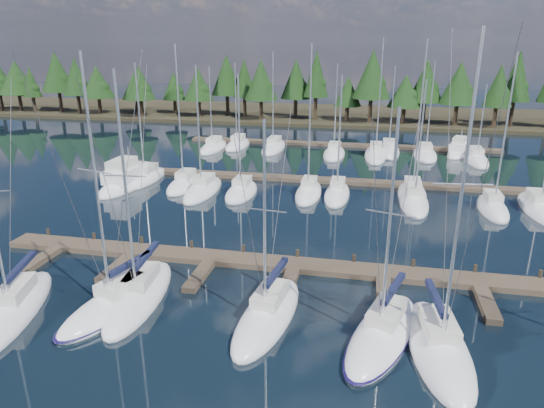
% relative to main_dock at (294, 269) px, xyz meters
% --- Properties ---
extents(ground, '(260.00, 260.00, 0.00)m').
position_rel_main_dock_xyz_m(ground, '(0.00, 12.64, -0.20)').
color(ground, black).
rests_on(ground, ground).
extents(far_shore, '(220.00, 30.00, 0.60)m').
position_rel_main_dock_xyz_m(far_shore, '(0.00, 72.64, 0.10)').
color(far_shore, '#2D2819').
rests_on(far_shore, ground).
extents(main_dock, '(44.00, 6.13, 0.90)m').
position_rel_main_dock_xyz_m(main_dock, '(0.00, 0.00, 0.00)').
color(main_dock, brown).
rests_on(main_dock, ground).
extents(back_docks, '(50.00, 21.80, 0.40)m').
position_rel_main_dock_xyz_m(back_docks, '(0.00, 32.23, -0.00)').
color(back_docks, brown).
rests_on(back_docks, ground).
extents(front_sailboat_0, '(5.05, 9.93, 13.81)m').
position_rel_main_dock_xyz_m(front_sailboat_0, '(-14.98, -8.59, 0.09)').
color(front_sailboat_0, white).
rests_on(front_sailboat_0, ground).
extents(front_sailboat_1, '(5.06, 9.28, 15.39)m').
position_rel_main_dock_xyz_m(front_sailboat_1, '(-9.55, -6.75, 0.09)').
color(front_sailboat_1, white).
rests_on(front_sailboat_1, ground).
extents(front_sailboat_2, '(3.60, 9.52, 14.50)m').
position_rel_main_dock_xyz_m(front_sailboat_2, '(-8.61, -5.63, 0.09)').
color(front_sailboat_2, white).
rests_on(front_sailboat_2, ground).
extents(front_sailboat_3, '(3.71, 9.16, 12.24)m').
position_rel_main_dock_xyz_m(front_sailboat_3, '(-0.48, -6.18, 0.07)').
color(front_sailboat_3, white).
rests_on(front_sailboat_3, ground).
extents(front_sailboat_4, '(5.47, 9.67, 13.07)m').
position_rel_main_dock_xyz_m(front_sailboat_4, '(5.90, -6.74, 0.07)').
color(front_sailboat_4, white).
rests_on(front_sailboat_4, ground).
extents(front_sailboat_5, '(3.87, 9.27, 16.42)m').
position_rel_main_dock_xyz_m(front_sailboat_5, '(8.66, -7.41, 0.10)').
color(front_sailboat_5, white).
rests_on(front_sailboat_5, ground).
extents(back_sailboat_rows, '(42.82, 32.93, 16.16)m').
position_rel_main_dock_xyz_m(back_sailboat_rows, '(0.19, 27.50, 0.06)').
color(back_sailboat_rows, white).
rests_on(back_sailboat_rows, ground).
extents(motor_yacht_left, '(3.66, 10.29, 5.12)m').
position_rel_main_dock_xyz_m(motor_yacht_left, '(-21.16, 16.64, 0.35)').
color(motor_yacht_left, white).
rests_on(motor_yacht_left, ground).
extents(motor_yacht_right, '(5.12, 8.51, 4.03)m').
position_rel_main_dock_xyz_m(motor_yacht_right, '(16.72, 40.42, 0.25)').
color(motor_yacht_right, white).
rests_on(motor_yacht_right, ground).
extents(tree_line, '(186.13, 11.66, 13.00)m').
position_rel_main_dock_xyz_m(tree_line, '(0.38, 62.87, 7.15)').
color(tree_line, black).
rests_on(tree_line, far_shore).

